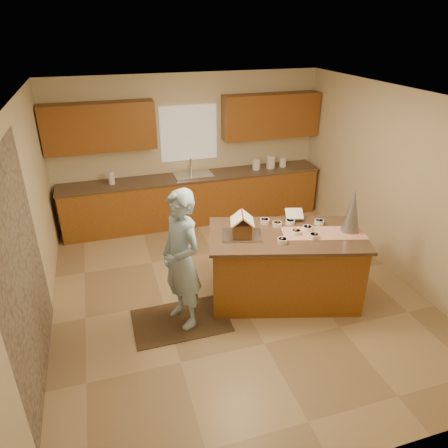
% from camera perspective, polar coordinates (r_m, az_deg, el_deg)
% --- Properties ---
extents(floor, '(5.50, 5.50, 0.00)m').
position_cam_1_polar(floor, '(6.08, 1.47, -9.16)').
color(floor, tan).
rests_on(floor, ground).
extents(ceiling, '(5.50, 5.50, 0.00)m').
position_cam_1_polar(ceiling, '(5.02, 1.84, 16.81)').
color(ceiling, silver).
rests_on(ceiling, floor).
extents(wall_back, '(5.50, 5.50, 0.00)m').
position_cam_1_polar(wall_back, '(7.92, -4.82, 10.23)').
color(wall_back, beige).
rests_on(wall_back, floor).
extents(wall_front, '(5.50, 5.50, 0.00)m').
position_cam_1_polar(wall_front, '(3.33, 17.55, -16.07)').
color(wall_front, beige).
rests_on(wall_front, floor).
extents(wall_left, '(5.50, 5.50, 0.00)m').
position_cam_1_polar(wall_left, '(5.25, -25.22, -0.91)').
color(wall_left, beige).
rests_on(wall_left, floor).
extents(wall_right, '(5.50, 5.50, 0.00)m').
position_cam_1_polar(wall_right, '(6.60, 22.75, 4.94)').
color(wall_right, beige).
rests_on(wall_right, floor).
extents(stone_accent, '(0.00, 2.50, 2.50)m').
position_cam_1_polar(stone_accent, '(4.59, -25.73, -6.37)').
color(stone_accent, gray).
rests_on(stone_accent, wall_left).
extents(window_curtain, '(1.05, 0.03, 1.00)m').
position_cam_1_polar(window_curtain, '(7.81, -4.86, 12.29)').
color(window_curtain, white).
rests_on(window_curtain, wall_back).
extents(back_counter_base, '(4.80, 0.60, 0.88)m').
position_cam_1_polar(back_counter_base, '(7.94, -4.10, 3.34)').
color(back_counter_base, '#9D5220').
rests_on(back_counter_base, floor).
extents(back_counter_top, '(4.85, 0.63, 0.04)m').
position_cam_1_polar(back_counter_top, '(7.77, -4.21, 6.46)').
color(back_counter_top, brown).
rests_on(back_counter_top, back_counter_base).
extents(upper_cabinet_left, '(1.85, 0.35, 0.80)m').
position_cam_1_polar(upper_cabinet_left, '(7.44, -16.68, 12.58)').
color(upper_cabinet_left, brown).
rests_on(upper_cabinet_left, wall_back).
extents(upper_cabinet_right, '(1.85, 0.35, 0.80)m').
position_cam_1_polar(upper_cabinet_right, '(8.08, 6.45, 14.51)').
color(upper_cabinet_right, brown).
rests_on(upper_cabinet_right, wall_back).
extents(sink, '(0.70, 0.45, 0.12)m').
position_cam_1_polar(sink, '(7.78, -4.21, 6.40)').
color(sink, silver).
rests_on(sink, back_counter_top).
extents(faucet, '(0.03, 0.03, 0.28)m').
position_cam_1_polar(faucet, '(7.89, -4.55, 7.98)').
color(faucet, silver).
rests_on(faucet, back_counter_top).
extents(island_base, '(2.14, 1.46, 0.95)m').
position_cam_1_polar(island_base, '(5.78, 8.26, -5.89)').
color(island_base, '#9D5220').
rests_on(island_base, floor).
extents(island_top, '(2.24, 1.57, 0.04)m').
position_cam_1_polar(island_top, '(5.53, 8.59, -1.52)').
color(island_top, brown).
rests_on(island_top, island_base).
extents(table_runner, '(1.15, 0.67, 0.01)m').
position_cam_1_polar(table_runner, '(5.62, 13.49, -1.22)').
color(table_runner, '#9D210B').
rests_on(table_runner, island_top).
extents(baking_tray, '(0.58, 0.49, 0.03)m').
position_cam_1_polar(baking_tray, '(5.40, 2.47, -1.55)').
color(baking_tray, silver).
rests_on(baking_tray, island_top).
extents(cookbook, '(0.28, 0.24, 0.10)m').
position_cam_1_polar(cookbook, '(5.87, 9.59, 1.40)').
color(cookbook, white).
rests_on(cookbook, island_top).
extents(tinsel_tree, '(0.29, 0.29, 0.59)m').
position_cam_1_polar(tinsel_tree, '(5.65, 17.18, 1.75)').
color(tinsel_tree, '#B2B3BF').
rests_on(tinsel_tree, island_top).
extents(rug, '(1.22, 0.80, 0.01)m').
position_cam_1_polar(rug, '(5.58, -5.91, -13.01)').
color(rug, black).
rests_on(rug, floor).
extents(boy, '(0.64, 0.77, 1.80)m').
position_cam_1_polar(boy, '(5.06, -5.83, -4.95)').
color(boy, '#9CC0DE').
rests_on(boy, rug).
extents(canister_a, '(0.15, 0.15, 0.21)m').
position_cam_1_polar(canister_a, '(8.08, 4.46, 8.16)').
color(canister_a, white).
rests_on(canister_a, back_counter_top).
extents(canister_b, '(0.17, 0.17, 0.24)m').
position_cam_1_polar(canister_b, '(8.19, 6.42, 8.45)').
color(canister_b, white).
rests_on(canister_b, back_counter_top).
extents(canister_c, '(0.13, 0.13, 0.19)m').
position_cam_1_polar(canister_c, '(8.30, 8.05, 8.39)').
color(canister_c, white).
rests_on(canister_c, back_counter_top).
extents(paper_towel, '(0.10, 0.10, 0.22)m').
position_cam_1_polar(paper_towel, '(7.56, -15.17, 6.09)').
color(paper_towel, white).
rests_on(paper_towel, back_counter_top).
extents(gingerbread_house, '(0.37, 0.37, 0.30)m').
position_cam_1_polar(gingerbread_house, '(5.34, 2.49, -0.34)').
color(gingerbread_house, brown).
rests_on(gingerbread_house, baking_tray).
extents(candy_bowls, '(0.83, 0.73, 0.06)m').
position_cam_1_polar(candy_bowls, '(5.62, 9.53, -0.55)').
color(candy_bowls, gold).
rests_on(candy_bowls, island_top).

